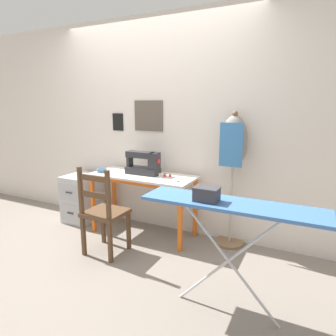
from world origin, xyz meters
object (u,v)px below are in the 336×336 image
at_px(wooden_chair, 104,213).
at_px(filing_cabinet, 82,198).
at_px(sewing_machine, 144,164).
at_px(dress_form, 233,152).
at_px(scissors, 178,182).
at_px(ironing_board, 231,209).
at_px(thread_spool_near_machine, 160,175).
at_px(thread_spool_far_edge, 170,175).
at_px(thread_spool_mid_table, 165,175).
at_px(fabric_bowl, 102,170).
at_px(storage_box, 207,194).

height_order(wooden_chair, filing_cabinet, wooden_chair).
distance_m(sewing_machine, dress_form, 1.03).
distance_m(scissors, ironing_board, 1.11).
height_order(thread_spool_near_machine, thread_spool_far_edge, thread_spool_near_machine).
relative_size(thread_spool_mid_table, thread_spool_far_edge, 1.14).
relative_size(thread_spool_mid_table, dress_form, 0.03).
bearing_deg(filing_cabinet, fabric_bowl, -13.71).
distance_m(thread_spool_far_edge, ironing_board, 1.36).
xyz_separation_m(fabric_bowl, wooden_chair, (0.40, -0.50, -0.31)).
bearing_deg(storage_box, thread_spool_far_edge, 127.91).
relative_size(thread_spool_far_edge, dress_form, 0.02).
height_order(thread_spool_mid_table, storage_box, storage_box).
bearing_deg(storage_box, filing_cabinet, 154.99).
relative_size(thread_spool_mid_table, storage_box, 0.23).
xyz_separation_m(fabric_bowl, storage_box, (1.63, -0.86, 0.16)).
xyz_separation_m(dress_form, storage_box, (0.12, -1.16, -0.13)).
distance_m(thread_spool_far_edge, filing_cabinet, 1.36).
distance_m(wooden_chair, filing_cabinet, 1.05).
bearing_deg(thread_spool_far_edge, sewing_machine, -177.95).
xyz_separation_m(thread_spool_near_machine, wooden_chair, (-0.34, -0.61, -0.30)).
xyz_separation_m(thread_spool_near_machine, dress_form, (0.77, 0.19, 0.30)).
distance_m(sewing_machine, scissors, 0.55).
bearing_deg(fabric_bowl, filing_cabinet, 166.29).
height_order(scissors, thread_spool_mid_table, thread_spool_mid_table).
bearing_deg(sewing_machine, ironing_board, -36.70).
relative_size(thread_spool_near_machine, wooden_chair, 0.04).
xyz_separation_m(fabric_bowl, scissors, (1.03, -0.02, -0.02)).
relative_size(thread_spool_mid_table, ironing_board, 0.03).
bearing_deg(fabric_bowl, thread_spool_mid_table, 8.41).
height_order(filing_cabinet, storage_box, storage_box).
bearing_deg(dress_form, filing_cabinet, -174.37).
bearing_deg(dress_form, fabric_bowl, -168.79).
bearing_deg(thread_spool_mid_table, scissors, -30.62).
bearing_deg(filing_cabinet, storage_box, -25.01).
relative_size(scissors, storage_box, 0.75).
bearing_deg(wooden_chair, thread_spool_near_machine, 61.02).
distance_m(fabric_bowl, storage_box, 1.85).
bearing_deg(thread_spool_mid_table, wooden_chair, -122.36).
xyz_separation_m(fabric_bowl, thread_spool_near_machine, (0.74, 0.11, -0.00)).
bearing_deg(thread_spool_far_edge, scissors, -43.42).
xyz_separation_m(thread_spool_far_edge, filing_cabinet, (-1.28, -0.04, -0.44)).
bearing_deg(filing_cabinet, dress_form, 5.63).
bearing_deg(thread_spool_mid_table, fabric_bowl, -171.59).
bearing_deg(thread_spool_mid_table, thread_spool_far_edge, 33.44).
distance_m(thread_spool_mid_table, dress_form, 0.80).
xyz_separation_m(thread_spool_mid_table, filing_cabinet, (-1.23, -0.01, -0.44)).
relative_size(wooden_chair, ironing_board, 0.73).
bearing_deg(thread_spool_near_machine, thread_spool_far_edge, 21.70).
bearing_deg(thread_spool_near_machine, storage_box, -47.37).
height_order(thread_spool_mid_table, wooden_chair, wooden_chair).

